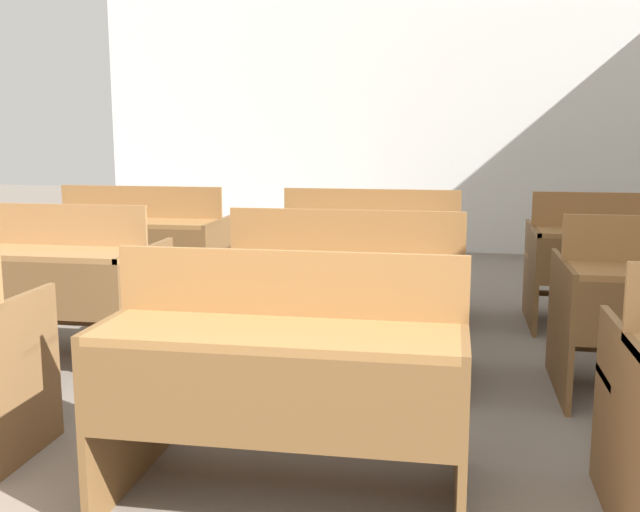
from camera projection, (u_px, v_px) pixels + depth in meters
name	position (u px, v px, depth m)	size (l,w,h in m)	color
wall_back	(405.00, 108.00, 7.87)	(6.55, 0.06, 3.05)	silver
bench_front_center	(287.00, 374.00, 2.59)	(1.23, 0.76, 0.90)	brown
bench_second_left	(42.00, 280.00, 4.19)	(1.23, 0.76, 0.90)	brown
bench_second_center	(344.00, 292.00, 3.88)	(1.23, 0.76, 0.90)	brown
bench_third_left	(140.00, 245.00, 5.46)	(1.23, 0.76, 0.90)	brown
bench_third_center	(370.00, 251.00, 5.19)	(1.23, 0.76, 0.90)	brown
bench_third_right	(627.00, 258.00, 4.89)	(1.23, 0.76, 0.90)	brown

